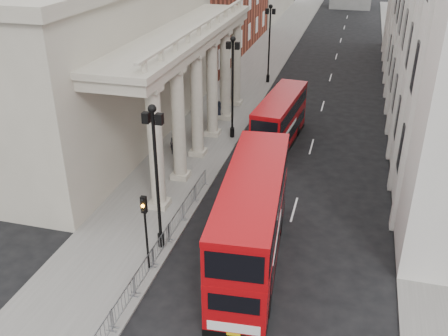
{
  "coord_description": "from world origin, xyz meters",
  "views": [
    {
      "loc": [
        8.76,
        -17.19,
        16.56
      ],
      "look_at": [
        1.66,
        9.06,
        2.82
      ],
      "focal_mm": 40.0,
      "sensor_mm": 36.0,
      "label": 1
    }
  ],
  "objects_px": {
    "lamp_post_south": "(156,169)",
    "pedestrian_b": "(197,130)",
    "traffic_light": "(145,220)",
    "bus_near": "(252,218)",
    "lamp_post_mid": "(233,81)",
    "pedestrian_a": "(174,144)",
    "bus_far": "(280,120)",
    "pedestrian_c": "(219,110)",
    "lamp_post_north": "(269,39)"
  },
  "relations": [
    {
      "from": "lamp_post_south",
      "to": "traffic_light",
      "type": "xyz_separation_m",
      "value": [
        0.1,
        -2.02,
        -1.8
      ]
    },
    {
      "from": "bus_near",
      "to": "lamp_post_north",
      "type": "bearing_deg",
      "value": 94.23
    },
    {
      "from": "pedestrian_b",
      "to": "bus_near",
      "type": "bearing_deg",
      "value": 96.77
    },
    {
      "from": "bus_near",
      "to": "pedestrian_c",
      "type": "height_order",
      "value": "bus_near"
    },
    {
      "from": "lamp_post_mid",
      "to": "traffic_light",
      "type": "distance_m",
      "value": 18.11
    },
    {
      "from": "bus_near",
      "to": "traffic_light",
      "type": "bearing_deg",
      "value": -160.62
    },
    {
      "from": "lamp_post_mid",
      "to": "lamp_post_north",
      "type": "height_order",
      "value": "same"
    },
    {
      "from": "lamp_post_south",
      "to": "bus_far",
      "type": "relative_size",
      "value": 0.87
    },
    {
      "from": "bus_near",
      "to": "bus_far",
      "type": "bearing_deg",
      "value": 89.24
    },
    {
      "from": "lamp_post_north",
      "to": "bus_far",
      "type": "xyz_separation_m",
      "value": [
        3.96,
        -16.26,
        -2.79
      ]
    },
    {
      "from": "traffic_light",
      "to": "pedestrian_a",
      "type": "distance_m",
      "value": 14.24
    },
    {
      "from": "lamp_post_north",
      "to": "pedestrian_b",
      "type": "height_order",
      "value": "lamp_post_north"
    },
    {
      "from": "lamp_post_north",
      "to": "pedestrian_b",
      "type": "xyz_separation_m",
      "value": [
        -2.67,
        -17.24,
        -3.98
      ]
    },
    {
      "from": "lamp_post_south",
      "to": "pedestrian_b",
      "type": "relative_size",
      "value": 5.13
    },
    {
      "from": "lamp_post_south",
      "to": "lamp_post_mid",
      "type": "height_order",
      "value": "same"
    },
    {
      "from": "pedestrian_a",
      "to": "bus_far",
      "type": "bearing_deg",
      "value": 13.07
    },
    {
      "from": "bus_near",
      "to": "pedestrian_a",
      "type": "distance_m",
      "value": 14.34
    },
    {
      "from": "pedestrian_b",
      "to": "traffic_light",
      "type": "bearing_deg",
      "value": 78.12
    },
    {
      "from": "lamp_post_south",
      "to": "lamp_post_north",
      "type": "distance_m",
      "value": 32.0
    },
    {
      "from": "bus_near",
      "to": "bus_far",
      "type": "relative_size",
      "value": 1.24
    },
    {
      "from": "bus_near",
      "to": "bus_far",
      "type": "height_order",
      "value": "bus_near"
    },
    {
      "from": "lamp_post_mid",
      "to": "pedestrian_b",
      "type": "xyz_separation_m",
      "value": [
        -2.67,
        -1.24,
        -3.98
      ]
    },
    {
      "from": "traffic_light",
      "to": "pedestrian_a",
      "type": "height_order",
      "value": "traffic_light"
    },
    {
      "from": "lamp_post_south",
      "to": "pedestrian_b",
      "type": "bearing_deg",
      "value": 100.25
    },
    {
      "from": "pedestrian_a",
      "to": "pedestrian_c",
      "type": "relative_size",
      "value": 1.02
    },
    {
      "from": "lamp_post_south",
      "to": "bus_far",
      "type": "distance_m",
      "value": 16.47
    },
    {
      "from": "pedestrian_b",
      "to": "bus_far",
      "type": "bearing_deg",
      "value": 167.17
    },
    {
      "from": "bus_near",
      "to": "pedestrian_a",
      "type": "xyz_separation_m",
      "value": [
        -8.56,
        11.38,
        -1.68
      ]
    },
    {
      "from": "lamp_post_north",
      "to": "pedestrian_b",
      "type": "bearing_deg",
      "value": -98.8
    },
    {
      "from": "lamp_post_north",
      "to": "pedestrian_b",
      "type": "relative_size",
      "value": 5.13
    },
    {
      "from": "bus_near",
      "to": "pedestrian_c",
      "type": "xyz_separation_m",
      "value": [
        -7.24,
        19.52,
        -1.69
      ]
    },
    {
      "from": "pedestrian_a",
      "to": "traffic_light",
      "type": "bearing_deg",
      "value": -91.22
    },
    {
      "from": "lamp_post_north",
      "to": "bus_near",
      "type": "height_order",
      "value": "lamp_post_north"
    },
    {
      "from": "pedestrian_a",
      "to": "pedestrian_c",
      "type": "xyz_separation_m",
      "value": [
        1.32,
        8.14,
        -0.01
      ]
    },
    {
      "from": "lamp_post_north",
      "to": "pedestrian_a",
      "type": "bearing_deg",
      "value": -99.71
    },
    {
      "from": "lamp_post_mid",
      "to": "bus_far",
      "type": "distance_m",
      "value": 4.85
    },
    {
      "from": "bus_far",
      "to": "pedestrian_a",
      "type": "height_order",
      "value": "bus_far"
    },
    {
      "from": "traffic_light",
      "to": "bus_far",
      "type": "distance_m",
      "value": 18.2
    },
    {
      "from": "traffic_light",
      "to": "pedestrian_c",
      "type": "xyz_separation_m",
      "value": [
        -2.27,
        21.76,
        -2.16
      ]
    },
    {
      "from": "traffic_light",
      "to": "bus_near",
      "type": "distance_m",
      "value": 5.47
    },
    {
      "from": "pedestrian_b",
      "to": "pedestrian_c",
      "type": "xyz_separation_m",
      "value": [
        0.5,
        4.98,
        0.02
      ]
    },
    {
      "from": "lamp_post_north",
      "to": "bus_near",
      "type": "distance_m",
      "value": 32.27
    },
    {
      "from": "lamp_post_north",
      "to": "pedestrian_c",
      "type": "height_order",
      "value": "lamp_post_north"
    },
    {
      "from": "lamp_post_mid",
      "to": "bus_near",
      "type": "bearing_deg",
      "value": -72.2
    },
    {
      "from": "lamp_post_mid",
      "to": "pedestrian_b",
      "type": "relative_size",
      "value": 5.13
    },
    {
      "from": "bus_near",
      "to": "pedestrian_b",
      "type": "bearing_deg",
      "value": 113.19
    },
    {
      "from": "lamp_post_north",
      "to": "traffic_light",
      "type": "bearing_deg",
      "value": -89.83
    },
    {
      "from": "lamp_post_south",
      "to": "lamp_post_mid",
      "type": "bearing_deg",
      "value": 90.0
    },
    {
      "from": "lamp_post_north",
      "to": "pedestrian_c",
      "type": "relative_size",
      "value": 5.01
    },
    {
      "from": "lamp_post_mid",
      "to": "pedestrian_c",
      "type": "distance_m",
      "value": 5.86
    }
  ]
}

